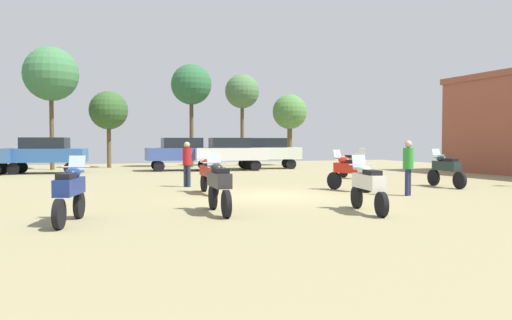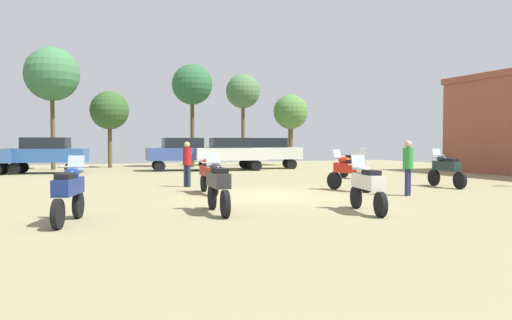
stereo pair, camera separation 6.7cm
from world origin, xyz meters
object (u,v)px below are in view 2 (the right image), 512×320
Objects in this scene: motorcycle_3 at (209,173)px; motorcycle_7 at (446,169)px; tree_6 at (110,111)px; motorcycle_8 at (69,191)px; motorcycle_6 at (218,184)px; car_3 at (268,151)px; car_2 at (46,152)px; tree_7 at (52,74)px; person_2 at (187,160)px; car_4 at (183,151)px; motorcycle_2 at (349,171)px; tree_4 at (291,113)px; tree_2 at (243,92)px; car_5 at (230,151)px; person_1 at (408,163)px; motorcycle_5 at (354,163)px; motorcycle_1 at (367,184)px; tree_5 at (192,85)px.

motorcycle_3 is 9.34m from motorcycle_7.
motorcycle_7 is at bearing -60.01° from tree_6.
motorcycle_8 reaches higher than motorcycle_3.
motorcycle_6 is 0.49× the size of car_3.
car_2 is 6.13m from tree_7.
person_2 is 0.23× the size of tree_7.
tree_7 is (-7.45, 3.67, 4.79)m from car_4.
motorcycle_2 reaches higher than motorcycle_8.
person_2 is 16.27m from tree_7.
motorcycle_2 is 19.48m from tree_4.
tree_6 is at bearing 41.32° from car_4.
car_3 is at bearing 62.00° from motorcycle_3.
tree_2 reaches higher than person_2.
motorcycle_3 is 13.50m from car_5.
car_5 is 8.30m from tree_4.
person_1 is 23.75m from tree_7.
tree_4 reaches higher than car_3.
car_3 is 13.46m from person_2.
car_5 is (-0.28, 13.48, 0.44)m from motorcycle_2.
motorcycle_6 is 0.49× the size of car_2.
motorcycle_5 is 19.66m from tree_7.
tree_2 reaches higher than person_1.
motorcycle_3 is at bearing -122.00° from tree_4.
motorcycle_3 is 1.18× the size of person_1.
person_2 is at bearing -83.49° from tree_6.
person_1 is 0.24× the size of tree_7.
motorcycle_7 reaches higher than motorcycle_2.
motorcycle_7 is at bearing 178.99° from person_1.
motorcycle_8 is at bearing -96.08° from tree_6.
car_3 is at bearing -85.78° from car_4.
motorcycle_6 is (-5.99, -3.78, 0.01)m from motorcycle_2.
car_3 is (-0.75, 9.40, 0.45)m from motorcycle_5.
car_5 is at bearing -117.81° from person_1.
car_4 is at bearing -26.21° from tree_7.
motorcycle_1 is 1.24× the size of person_2.
tree_5 reaches higher than motorcycle_3.
car_2 is 10.48m from car_5.
motorcycle_1 is 24.76m from tree_2.
motorcycle_2 is at bearing 74.61° from motorcycle_1.
motorcycle_1 is 5.50m from motorcycle_2.
motorcycle_1 is 20.17m from car_3.
car_3 is 1.04× the size of car_4.
car_5 is at bearing -116.11° from tree_2.
car_5 reaches higher than person_2.
car_5 is at bearing -76.19° from tree_5.
motorcycle_7 is at bearing -161.51° from car_3.
car_4 is at bearing 84.75° from motorcycle_6.
tree_6 is (-0.96, 23.22, 3.11)m from motorcycle_6.
person_2 is 17.61m from tree_2.
tree_2 is 9.47m from tree_6.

